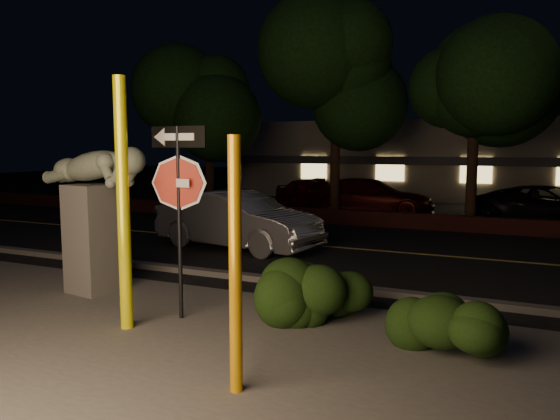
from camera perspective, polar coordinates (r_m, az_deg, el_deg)
The scene contains 22 objects.
ground at distance 17.38m, azimuth 10.05°, elevation -2.33°, with size 90.00×90.00×0.00m, color black.
patio at distance 7.59m, azimuth -12.46°, elevation -14.13°, with size 14.00×6.00×0.02m, color #4C4944.
road at distance 14.54m, azimuth 7.01°, elevation -4.01°, with size 80.00×8.00×0.01m, color black.
lane_marking at distance 14.54m, azimuth 7.01°, elevation -3.96°, with size 80.00×0.12×0.01m, color tan.
curb at distance 10.78m, azimuth 0.27°, elevation -7.42°, with size 80.00×0.25×0.12m, color #4C4944.
brick_wall at distance 18.60m, azimuth 11.09°, elevation -0.99°, with size 40.00×0.35×0.50m, color #441815.
parking_lot at distance 24.16m, azimuth 14.30°, elevation 0.09°, with size 40.00×12.00×0.01m, color black.
building at distance 31.91m, azimuth 17.06°, elevation 5.13°, with size 22.00×10.20×4.00m.
tree_far_a at distance 23.33m, azimuth -7.52°, elevation 13.14°, with size 4.60×4.60×7.43m.
tree_far_b at distance 21.23m, azimuth 5.91°, elevation 15.75°, with size 5.20×5.20×8.41m.
tree_far_c at distance 19.73m, azimuth 19.86°, elevation 14.95°, with size 4.80×4.80×7.84m.
yellow_pole_left at distance 8.17m, azimuth -16.06°, elevation 0.46°, with size 0.18×0.18×3.68m, color #FEF710.
yellow_pole_right at distance 5.86m, azimuth -4.69°, elevation -5.96°, with size 0.14×0.14×2.81m, color orange.
signpost at distance 8.43m, azimuth -10.55°, elevation 2.75°, with size 1.01×0.12×2.99m.
sculpture at distance 10.45m, azimuth -18.90°, elevation 0.63°, with size 2.51×1.00×2.68m.
hedge_center at distance 8.48m, azimuth 0.52°, elevation -8.13°, with size 1.99×0.93×1.03m, color black.
hedge_right at distance 8.71m, azimuth 4.84°, elevation -7.99°, with size 1.47×0.79×0.96m, color black.
hedge_far_right at distance 7.41m, azimuth 16.95°, elevation -10.84°, with size 1.42×0.89×0.98m, color black.
silver_sedan at distance 14.37m, azimuth -4.48°, elevation -1.06°, with size 1.61×4.61×1.52m, color silver.
parked_car_red at distance 23.27m, azimuth 3.62°, elevation 1.70°, with size 1.61×4.00×1.36m, color #720307.
parked_car_darkred at distance 21.74m, azimuth 9.47°, elevation 1.36°, with size 2.00×4.91×1.43m, color #380906.
parked_car_dark at distance 20.54m, azimuth 26.27°, elevation 0.37°, with size 2.26×4.90×1.36m, color black.
Camera 1 is at (4.35, -6.62, 2.68)m, focal length 35.00 mm.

